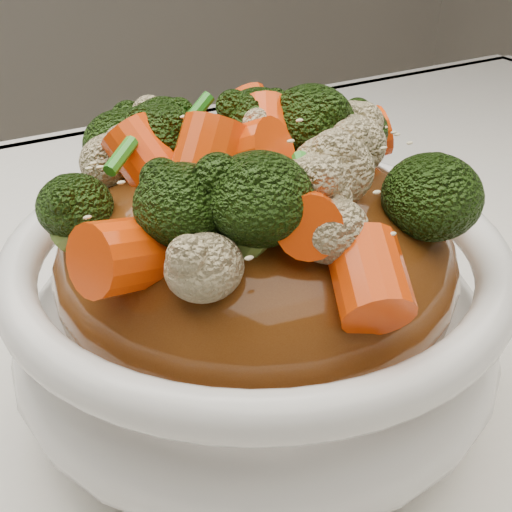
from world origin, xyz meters
TOP-DOWN VIEW (x-y plane):
  - tablecloth at (0.00, 0.00)m, footprint 1.20×0.80m
  - bowl at (-0.02, -0.02)m, footprint 0.27×0.27m
  - sauce_base at (-0.02, -0.02)m, footprint 0.22×0.22m
  - carrots at (-0.02, -0.02)m, footprint 0.22×0.22m
  - broccoli at (-0.02, -0.02)m, footprint 0.22×0.22m
  - cauliflower at (-0.02, -0.02)m, footprint 0.22×0.22m
  - scallions at (-0.02, -0.02)m, footprint 0.16×0.16m
  - sesame_seeds at (-0.02, -0.02)m, footprint 0.19×0.19m

SIDE VIEW (x-z plane):
  - tablecloth at x=0.00m, z-range 0.71..0.75m
  - bowl at x=-0.02m, z-range 0.75..0.84m
  - sauce_base at x=-0.02m, z-range 0.78..0.88m
  - cauliflower at x=-0.02m, z-range 0.88..0.92m
  - broccoli at x=-0.02m, z-range 0.87..0.92m
  - carrots at x=-0.02m, z-range 0.87..0.93m
  - scallions at x=-0.02m, z-range 0.89..0.91m
  - sesame_seeds at x=-0.02m, z-range 0.90..0.91m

